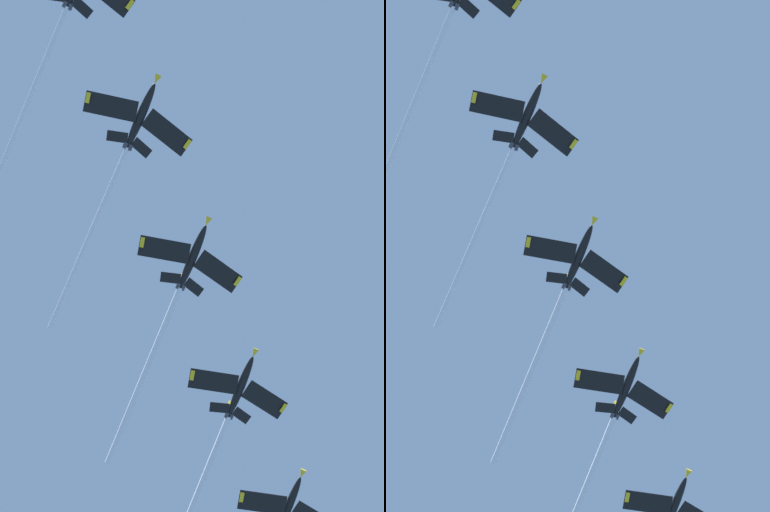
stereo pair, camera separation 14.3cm
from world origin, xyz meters
The scene contains 4 objects.
jet_lead centered at (25.22, -24.38, 140.34)m, with size 27.82×33.54×23.23m.
jet_second centered at (18.61, -46.34, 131.30)m, with size 28.81×33.92×24.21m.
jet_third centered at (15.14, -72.84, 120.43)m, with size 28.65×34.61×24.28m.
jet_fourth centered at (10.08, -97.32, 112.54)m, with size 28.28×34.87×23.68m.
Camera 2 is at (-2.44, 13.46, 2.00)m, focal length 58.50 mm.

